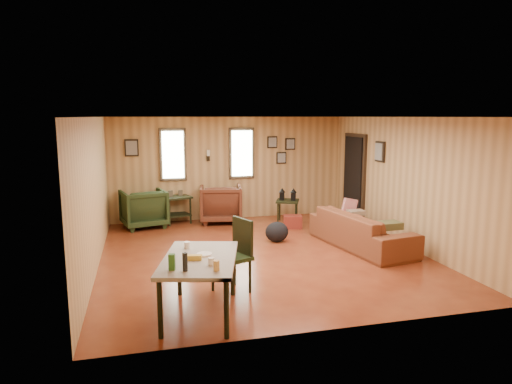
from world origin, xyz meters
TOP-DOWN VIEW (x-y plane):
  - room at (0.17, 0.27)m, footprint 5.54×6.04m
  - sofa at (1.90, -0.05)m, footprint 1.02×2.35m
  - recliner_brown at (-0.27, 2.62)m, footprint 1.05×1.00m
  - recliner_green at (-2.00, 2.56)m, footprint 1.06×1.02m
  - end_table at (-1.27, 2.77)m, footprint 0.73×0.70m
  - side_table at (1.20, 2.21)m, footprint 0.65×0.65m
  - cooler at (1.15, 1.67)m, footprint 0.44×0.36m
  - backpack at (0.49, 0.70)m, footprint 0.47×0.36m
  - sofa_pillows at (2.23, 0.27)m, footprint 0.46×1.67m
  - dining_table at (-1.37, -2.24)m, footprint 1.19×1.60m
  - dining_chair at (-0.79, -1.56)m, footprint 0.60×0.60m

SIDE VIEW (x-z plane):
  - cooler at x=1.15m, z-range 0.00..0.28m
  - backpack at x=0.49m, z-range 0.00..0.39m
  - end_table at x=-1.27m, z-range 0.05..0.81m
  - sofa at x=1.90m, z-range 0.00..0.89m
  - recliner_green at x=-2.00m, z-range 0.00..0.92m
  - recliner_brown at x=-0.27m, z-range 0.00..0.95m
  - sofa_pillows at x=2.23m, z-range 0.33..0.67m
  - side_table at x=1.20m, z-range 0.14..0.94m
  - dining_chair at x=-0.79m, z-range 0.06..1.08m
  - dining_table at x=-1.37m, z-range 0.20..1.13m
  - room at x=0.17m, z-range -0.02..2.43m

